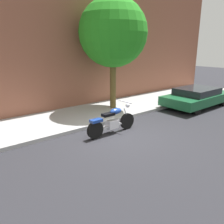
# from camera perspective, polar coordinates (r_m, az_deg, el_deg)

# --- Properties ---
(ground_plane) EXTENTS (60.00, 60.00, 0.00)m
(ground_plane) POSITION_cam_1_polar(r_m,az_deg,el_deg) (8.41, 1.94, -5.73)
(ground_plane) COLOR #28282D
(sidewalk) EXTENTS (23.65, 3.03, 0.14)m
(sidewalk) POSITION_cam_1_polar(r_m,az_deg,el_deg) (10.47, -7.95, -1.03)
(sidewalk) COLOR #A3A3A3
(sidewalk) RESTS_ON ground
(building_facade) EXTENTS (23.65, 0.50, 7.09)m
(building_facade) POSITION_cam_1_polar(r_m,az_deg,el_deg) (11.57, -13.49, 17.77)
(building_facade) COLOR brown
(building_facade) RESTS_ON ground
(motorcycle) EXTENTS (2.17, 0.70, 1.12)m
(motorcycle) POSITION_cam_1_polar(r_m,az_deg,el_deg) (8.40, -0.03, -2.45)
(motorcycle) COLOR black
(motorcycle) RESTS_ON ground
(parked_car_green) EXTENTS (4.22, 1.88, 1.03)m
(parked_car_green) POSITION_cam_1_polar(r_m,az_deg,el_deg) (12.98, 20.55, 3.64)
(parked_car_green) COLOR black
(parked_car_green) RESTS_ON ground
(street_tree) EXTENTS (3.22, 3.22, 5.36)m
(street_tree) POSITION_cam_1_polar(r_m,az_deg,el_deg) (11.22, 0.26, 19.20)
(street_tree) COLOR brown
(street_tree) RESTS_ON ground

